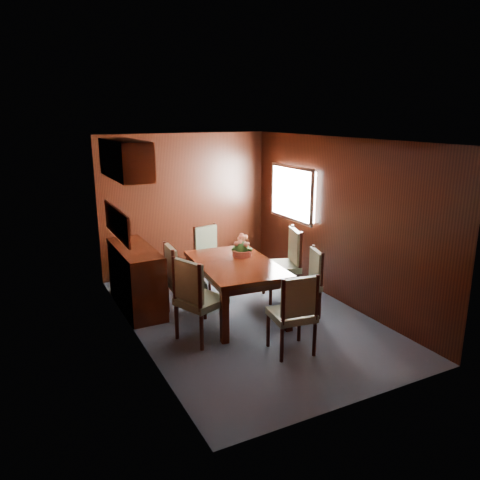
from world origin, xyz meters
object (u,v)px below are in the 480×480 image
chair_head (295,310)px  flower_centerpiece (242,246)px  dining_table (235,270)px  chair_left_near (196,295)px  chair_right_near (308,278)px  sideboard (136,278)px

chair_head → flower_centerpiece: bearing=92.8°
dining_table → chair_left_near: size_ratio=1.57×
chair_right_near → flower_centerpiece: flower_centerpiece is taller
chair_right_near → chair_head: size_ratio=0.94×
chair_right_near → flower_centerpiece: bearing=61.6°
dining_table → chair_head: size_ratio=1.69×
dining_table → chair_right_near: size_ratio=1.80×
sideboard → chair_left_near: chair_left_near is taller
sideboard → flower_centerpiece: 1.58m
sideboard → chair_left_near: bearing=-74.4°
sideboard → chair_right_near: (2.06, -1.30, 0.07)m
sideboard → flower_centerpiece: flower_centerpiece is taller
chair_right_near → flower_centerpiece: (-0.67, 0.68, 0.37)m
sideboard → dining_table: sideboard is taller
dining_table → sideboard: bearing=148.6°
chair_head → flower_centerpiece: (0.13, 1.56, 0.34)m
chair_right_near → sideboard: bearing=74.9°
sideboard → chair_right_near: chair_right_near is taller
sideboard → chair_left_near: (0.38, -1.35, 0.15)m
sideboard → chair_head: bearing=-60.0°
dining_table → chair_left_near: 0.93m
chair_left_near → flower_centerpiece: size_ratio=3.67×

